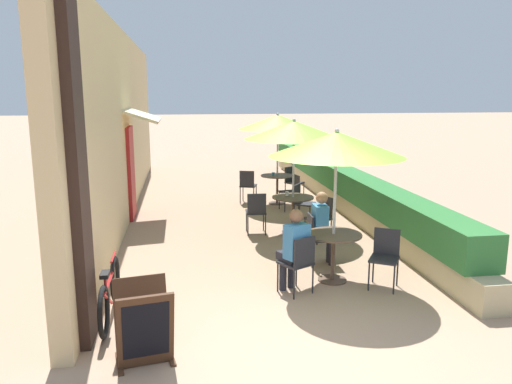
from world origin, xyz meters
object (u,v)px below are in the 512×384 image
(patio_table_mid, at_px, (293,205))
(coffee_cup_mid, at_px, (287,194))
(seated_patron_near_right, at_px, (294,247))
(cafe_chair_mid_back, at_px, (321,215))
(cafe_chair_mid_right, at_px, (256,210))
(menu_board, at_px, (144,324))
(patio_umbrella_mid, at_px, (294,130))
(cafe_chair_far_right, at_px, (248,184))
(bicycle_leaning, at_px, (110,293))
(seated_patron_near_left, at_px, (323,225))
(cafe_chair_far_left, at_px, (292,180))
(cafe_chair_near_back, at_px, (385,253))
(cafe_chair_near_left, at_px, (316,235))
(patio_table_near, at_px, (333,245))
(cafe_chair_mid_left, at_px, (302,200))
(cafe_chair_near_right, at_px, (299,260))
(cafe_chair_far_back, at_px, (292,189))
(coffee_cup_far, at_px, (273,174))
(patio_table_far, at_px, (277,182))
(patio_umbrella_far, at_px, (278,122))
(patio_umbrella_near, at_px, (337,144))

(patio_table_mid, relative_size, coffee_cup_mid, 9.53)
(seated_patron_near_right, distance_m, cafe_chair_mid_back, 2.68)
(cafe_chair_mid_right, relative_size, menu_board, 1.00)
(patio_umbrella_mid, xyz_separation_m, cafe_chair_far_right, (-0.56, 2.88, -1.60))
(seated_patron_near_right, bearing_deg, bicycle_leaning, 162.15)
(seated_patron_near_left, height_order, cafe_chair_far_left, seated_patron_near_left)
(bicycle_leaning, bearing_deg, seated_patron_near_left, 25.44)
(patio_umbrella_mid, distance_m, cafe_chair_mid_right, 1.78)
(cafe_chair_near_back, bearing_deg, cafe_chair_near_left, -24.32)
(patio_umbrella_mid, distance_m, menu_board, 5.69)
(patio_table_near, relative_size, cafe_chair_mid_left, 0.99)
(cafe_chair_near_right, distance_m, cafe_chair_far_back, 5.26)
(cafe_chair_far_right, relative_size, coffee_cup_far, 9.67)
(patio_table_mid, bearing_deg, coffee_cup_mid, 134.19)
(cafe_chair_near_back, distance_m, cafe_chair_far_back, 5.06)
(patio_umbrella_mid, bearing_deg, bicycle_leaning, -132.03)
(seated_patron_near_left, distance_m, patio_table_far, 4.69)
(patio_umbrella_far, bearing_deg, cafe_chair_near_left, -92.90)
(cafe_chair_near_left, xyz_separation_m, bicycle_leaning, (-3.17, -1.58, -0.18))
(patio_table_near, relative_size, cafe_chair_near_right, 0.99)
(seated_patron_near_left, relative_size, seated_patron_near_right, 1.00)
(cafe_chair_near_left, distance_m, patio_table_far, 4.69)
(menu_board, bearing_deg, cafe_chair_mid_right, 56.92)
(cafe_chair_near_left, height_order, cafe_chair_mid_right, same)
(patio_table_near, bearing_deg, seated_patron_near_right, -154.18)
(cafe_chair_near_left, relative_size, seated_patron_near_left, 0.70)
(patio_table_mid, bearing_deg, cafe_chair_mid_back, -57.13)
(seated_patron_near_left, bearing_deg, patio_umbrella_near, -2.63)
(coffee_cup_mid, bearing_deg, seated_patron_near_left, -85.27)
(cafe_chair_near_right, distance_m, cafe_chair_mid_back, 2.75)
(menu_board, bearing_deg, patio_table_near, 25.19)
(patio_table_mid, xyz_separation_m, cafe_chair_far_back, (0.42, 1.97, -0.05))
(cafe_chair_mid_right, bearing_deg, patio_umbrella_mid, 5.68)
(cafe_chair_near_right, bearing_deg, cafe_chair_near_back, -24.32)
(bicycle_leaning, bearing_deg, patio_umbrella_mid, 47.74)
(patio_table_near, xyz_separation_m, cafe_chair_far_right, (-0.57, 5.64, -0.05))
(cafe_chair_near_left, bearing_deg, patio_table_far, 178.65)
(patio_umbrella_near, height_order, coffee_cup_far, patio_umbrella_near)
(cafe_chair_near_back, height_order, cafe_chair_mid_left, same)
(menu_board, bearing_deg, coffee_cup_far, 58.62)
(patio_table_near, relative_size, patio_table_mid, 1.00)
(cafe_chair_near_left, relative_size, cafe_chair_near_back, 1.00)
(cafe_chair_near_right, relative_size, patio_table_mid, 1.01)
(cafe_chair_mid_left, relative_size, cafe_chair_far_back, 1.00)
(patio_umbrella_near, distance_m, bicycle_leaning, 3.77)
(seated_patron_near_right, relative_size, cafe_chair_far_left, 1.44)
(seated_patron_near_left, height_order, menu_board, seated_patron_near_left)
(cafe_chair_far_right, height_order, bicycle_leaning, cafe_chair_far_right)
(patio_umbrella_near, distance_m, coffee_cup_mid, 3.15)
(patio_table_far, distance_m, patio_umbrella_far, 1.55)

